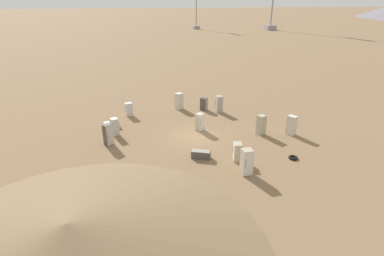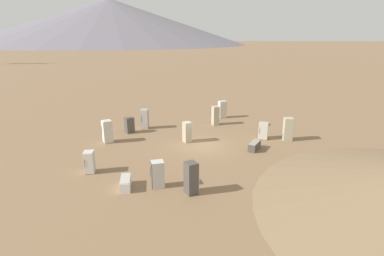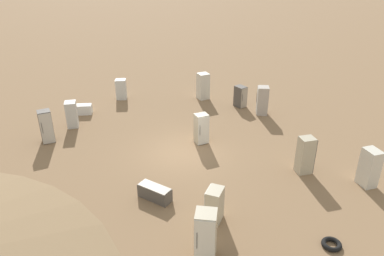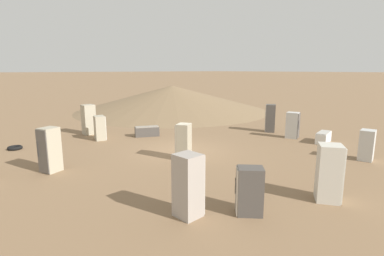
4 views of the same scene
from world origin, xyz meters
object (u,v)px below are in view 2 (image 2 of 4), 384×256
Objects in this scene: discarded_fridge_8 at (254,146)px; discarded_fridge_7 at (187,132)px; discarded_fridge_9 at (191,178)px; discarded_fridge_11 at (126,183)px; discarded_fridge_2 at (215,116)px; discarded_fridge_10 at (107,131)px; discarded_fridge_12 at (263,131)px; discarded_fridge_1 at (130,125)px; scrap_tire at (265,124)px; discarded_fridge_3 at (288,129)px; discarded_fridge_5 at (145,119)px; discarded_fridge_6 at (89,162)px; discarded_fridge_0 at (222,109)px; discarded_fridge_4 at (157,174)px.

discarded_fridge_7 is at bearing -169.88° from discarded_fridge_8.
discarded_fridge_11 is at bearing -127.57° from discarded_fridge_9.
discarded_fridge_2 is 1.00× the size of discarded_fridge_10.
discarded_fridge_10 is 1.27× the size of discarded_fridge_12.
discarded_fridge_1 reaches higher than scrap_tire.
discarded_fridge_3 is (-6.17, 4.09, 0.04)m from discarded_fridge_2.
discarded_fridge_1 is at bearing 16.40° from scrap_tire.
discarded_fridge_8 is 7.32m from scrap_tire.
discarded_fridge_7 is at bearing 58.48° from discarded_fridge_11.
discarded_fridge_7 is at bearing -118.95° from discarded_fridge_10.
discarded_fridge_12 is at bearing -94.10° from discarded_fridge_3.
discarded_fridge_1 is 11.39m from discarded_fridge_8.
discarded_fridge_8 is at bearing 82.41° from discarded_fridge_12.
discarded_fridge_5 is at bearing 2.11° from discarded_fridge_12.
discarded_fridge_10 reaches higher than discarded_fridge_12.
discarded_fridge_10 reaches higher than discarded_fridge_6.
discarded_fridge_1 is 0.84× the size of discarded_fridge_7.
discarded_fridge_4 is (3.82, 15.95, -0.11)m from discarded_fridge_0.
discarded_fridge_12 is (-3.46, 6.71, -0.18)m from discarded_fridge_0.
discarded_fridge_7 is at bearing -135.83° from discarded_fridge_2.
discarded_fridge_11 is at bearing -132.97° from discarded_fridge_2.
discarded_fridge_5 is at bearing 170.98° from discarded_fridge_9.
discarded_fridge_5 is at bearing 85.11° from discarded_fridge_11.
discarded_fridge_6 is 12.15m from discarded_fridge_8.
discarded_fridge_1 is 8.42m from discarded_fridge_2.
discarded_fridge_8 is 1.09× the size of discarded_fridge_12.
discarded_fridge_0 is 8.75m from discarded_fridge_3.
discarded_fridge_6 is 5.80m from discarded_fridge_10.
discarded_fridge_7 reaches higher than discarded_fridge_4.
discarded_fridge_5 is at bearing 178.48° from discarded_fridge_8.
discarded_fridge_0 is 0.98× the size of discarded_fridge_5.
discarded_fridge_11 is at bearing 135.49° from discarded_fridge_6.
discarded_fridge_6 reaches higher than discarded_fridge_1.
discarded_fridge_7 reaches higher than discarded_fridge_1.
discarded_fridge_0 is at bearing -133.36° from discarded_fridge_6.
discarded_fridge_7 reaches higher than discarded_fridge_8.
discarded_fridge_2 is 10.65m from discarded_fridge_10.
discarded_fridge_0 reaches higher than discarded_fridge_6.
discarded_fridge_6 is (4.76, -1.51, -0.08)m from discarded_fridge_4.
discarded_fridge_4 is 0.86× the size of discarded_fridge_9.
discarded_fridge_6 is (14.06, 7.61, -0.25)m from discarded_fridge_3.
discarded_fridge_4 is 9.19m from discarded_fridge_10.
discarded_fridge_9 is (4.25, 7.11, 0.62)m from discarded_fridge_8.
discarded_fridge_7 reaches higher than discarded_fridge_11.
discarded_fridge_5 reaches higher than discarded_fridge_12.
discarded_fridge_4 is 2.10m from discarded_fridge_9.
discarded_fridge_8 is (-5.39, 1.37, -0.54)m from discarded_fridge_7.
discarded_fridge_9 is 3.92m from discarded_fridge_11.
discarded_fridge_3 is at bearing -164.20° from discarded_fridge_6.
discarded_fridge_2 is (-7.74, -3.31, 0.22)m from discarded_fridge_1.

